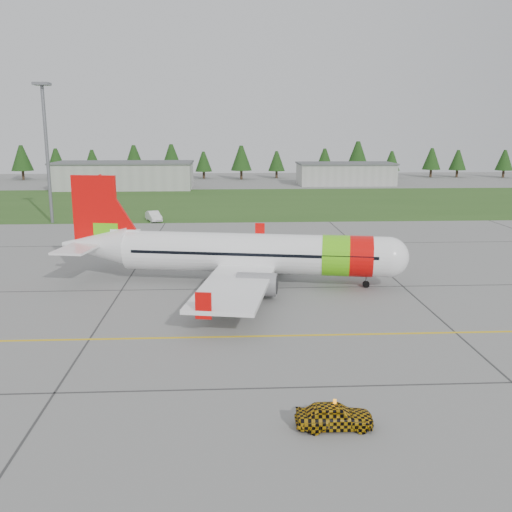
{
  "coord_description": "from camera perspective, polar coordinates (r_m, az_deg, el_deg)",
  "views": [
    {
      "loc": [
        -5.74,
        -28.53,
        13.67
      ],
      "look_at": [
        -3.27,
        18.69,
        3.23
      ],
      "focal_mm": 40.0,
      "sensor_mm": 36.0,
      "label": 1
    }
  ],
  "objects": [
    {
      "name": "ground",
      "position": [
        32.15,
        7.77,
        -12.83
      ],
      "size": [
        320.0,
        320.0,
        0.0
      ],
      "primitive_type": "plane",
      "color": "gray",
      "rests_on": "ground"
    },
    {
      "name": "aircraft",
      "position": [
        51.55,
        -1.03,
        0.27
      ],
      "size": [
        31.7,
        29.64,
        9.68
      ],
      "rotation": [
        0.0,
        0.0,
        -0.19
      ],
      "color": "white",
      "rests_on": "ground"
    },
    {
      "name": "follow_me_car",
      "position": [
        27.39,
        7.91,
        -13.29
      ],
      "size": [
        1.25,
        1.48,
        3.65
      ],
      "primitive_type": "imported",
      "rotation": [
        0.0,
        0.0,
        1.57
      ],
      "color": "#D0970B",
      "rests_on": "ground"
    },
    {
      "name": "service_van",
      "position": [
        88.99,
        -10.23,
        4.94
      ],
      "size": [
        2.08,
        2.03,
        4.69
      ],
      "primitive_type": "imported",
      "rotation": [
        0.0,
        0.0,
        0.37
      ],
      "color": "white",
      "rests_on": "ground"
    },
    {
      "name": "grass_strip",
      "position": [
        111.52,
        -0.03,
        5.42
      ],
      "size": [
        320.0,
        50.0,
        0.03
      ],
      "primitive_type": "cube",
      "color": "#30561E",
      "rests_on": "ground"
    },
    {
      "name": "taxi_guideline",
      "position": [
        39.42,
        5.62,
        -7.88
      ],
      "size": [
        120.0,
        0.25,
        0.02
      ],
      "primitive_type": "cube",
      "color": "gold",
      "rests_on": "ground"
    },
    {
      "name": "hangar_west",
      "position": [
        141.04,
        -13.02,
        7.79
      ],
      "size": [
        32.0,
        14.0,
        6.0
      ],
      "primitive_type": "cube",
      "color": "#A8A8A3",
      "rests_on": "ground"
    },
    {
      "name": "hangar_east",
      "position": [
        150.13,
        8.91,
        8.07
      ],
      "size": [
        24.0,
        12.0,
        5.2
      ],
      "primitive_type": "cube",
      "color": "#A8A8A3",
      "rests_on": "ground"
    },
    {
      "name": "floodlight_mast",
      "position": [
        90.5,
        -20.14,
        9.38
      ],
      "size": [
        0.5,
        0.5,
        20.0
      ],
      "primitive_type": "cylinder",
      "color": "slate",
      "rests_on": "ground"
    },
    {
      "name": "treeline",
      "position": [
        166.85,
        -1.04,
        9.47
      ],
      "size": [
        160.0,
        8.0,
        10.0
      ],
      "primitive_type": null,
      "color": "#1C3F14",
      "rests_on": "ground"
    }
  ]
}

